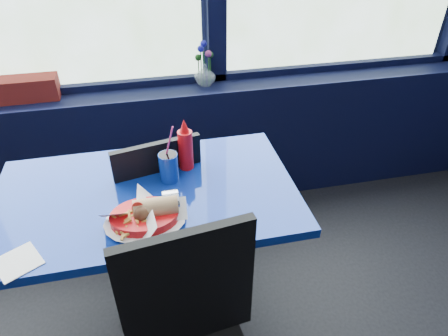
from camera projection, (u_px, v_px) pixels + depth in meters
window_sill at (95, 156)px, 2.44m from camera, size 5.00×0.26×0.80m
near_table at (151, 225)px, 1.71m from camera, size 1.20×0.70×0.75m
chair_near_back at (166, 197)px, 1.95m from camera, size 0.48×0.48×0.89m
flower_vase at (205, 72)px, 2.29m from camera, size 0.14×0.15×0.26m
food_basket at (146, 215)px, 1.44m from camera, size 0.33×0.33×0.10m
ketchup_bottle at (185, 147)px, 1.68m from camera, size 0.06×0.06×0.23m
soda_cup at (169, 167)px, 1.63m from camera, size 0.08×0.08×0.26m
napkin at (18, 262)px, 1.30m from camera, size 0.18×0.18×0.00m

